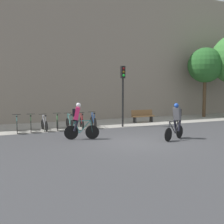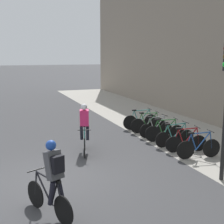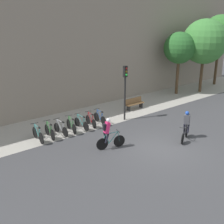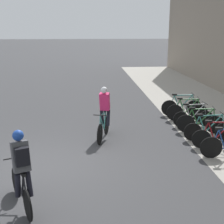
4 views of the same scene
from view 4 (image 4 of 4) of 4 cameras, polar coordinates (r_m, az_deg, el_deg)
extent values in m
plane|color=#3D3D3F|center=(8.84, -12.35, -9.76)|extent=(200.00, 200.00, 0.00)
cylinder|color=black|center=(10.10, -2.24, -4.11)|extent=(0.66, 0.22, 0.68)
cylinder|color=black|center=(11.05, -0.99, -2.40)|extent=(0.66, 0.22, 0.68)
cylinder|color=teal|center=(10.33, -1.80, -2.02)|extent=(0.55, 0.19, 0.62)
cylinder|color=teal|center=(10.69, -1.34, -1.51)|extent=(0.26, 0.11, 0.58)
cylinder|color=teal|center=(10.36, -1.67, -0.34)|extent=(0.74, 0.25, 0.07)
cylinder|color=teal|center=(10.86, -1.22, -2.76)|extent=(0.40, 0.14, 0.05)
cylinder|color=teal|center=(10.88, -1.10, -1.16)|extent=(0.21, 0.09, 0.56)
cylinder|color=teal|center=(10.05, -2.20, -2.48)|extent=(0.12, 0.07, 0.59)
cylinder|color=black|center=(9.99, -2.16, -0.60)|extent=(0.15, 0.45, 0.03)
cube|color=black|center=(10.71, -1.22, 0.32)|extent=(0.21, 0.13, 0.06)
cube|color=#E52866|center=(10.53, -1.35, 1.92)|extent=(0.40, 0.40, 0.63)
sphere|color=silver|center=(10.37, -1.46, 4.02)|extent=(0.27, 0.27, 0.22)
cylinder|color=black|center=(10.75, -1.84, -0.98)|extent=(0.29, 0.18, 0.56)
cylinder|color=black|center=(10.70, -0.69, -1.04)|extent=(0.26, 0.17, 0.56)
cube|color=black|center=(10.66, -1.18, 2.35)|extent=(0.21, 0.29, 0.36)
cylinder|color=black|center=(7.50, -17.22, -12.12)|extent=(0.60, 0.29, 0.64)
cylinder|color=black|center=(6.56, -15.16, -16.17)|extent=(0.60, 0.29, 0.64)
cylinder|color=black|center=(7.05, -16.76, -11.36)|extent=(0.56, 0.28, 0.62)
cylinder|color=black|center=(6.70, -15.99, -12.90)|extent=(0.27, 0.15, 0.58)
cylinder|color=black|center=(6.82, -16.73, -9.65)|extent=(0.76, 0.37, 0.07)
cylinder|color=black|center=(6.75, -15.62, -15.33)|extent=(0.41, 0.21, 0.05)
cylinder|color=black|center=(6.51, -15.55, -13.67)|extent=(0.22, 0.12, 0.56)
cylinder|color=black|center=(7.34, -17.33, -10.25)|extent=(0.13, 0.08, 0.59)
cylinder|color=black|center=(7.17, -17.46, -8.00)|extent=(0.21, 0.43, 0.03)
cube|color=black|center=(6.45, -15.95, -10.83)|extent=(0.22, 0.15, 0.06)
cube|color=#4C4C51|center=(6.41, -16.37, -7.81)|extent=(0.42, 0.42, 0.63)
sphere|color=#1E47AD|center=(6.34, -16.81, -4.13)|extent=(0.29, 0.29, 0.22)
cylinder|color=black|center=(6.62, -14.95, -12.41)|extent=(0.30, 0.21, 0.56)
cylinder|color=black|center=(6.59, -16.85, -12.72)|extent=(0.26, 0.20, 0.56)
cube|color=black|center=(6.26, -16.12, -7.84)|extent=(0.23, 0.29, 0.36)
cylinder|color=black|center=(13.81, 14.75, 0.70)|extent=(0.10, 0.69, 0.69)
cylinder|color=black|center=(13.59, 10.43, 0.73)|extent=(0.10, 0.69, 0.69)
cylinder|color=teal|center=(13.66, 13.37, 1.86)|extent=(0.09, 0.58, 0.62)
cylinder|color=teal|center=(13.58, 11.76, 1.81)|extent=(0.06, 0.27, 0.58)
cylinder|color=teal|center=(13.58, 12.97, 3.03)|extent=(0.11, 0.78, 0.07)
cylinder|color=teal|center=(13.63, 11.31, 0.69)|extent=(0.07, 0.42, 0.05)
cylinder|color=teal|center=(13.54, 10.89, 1.85)|extent=(0.05, 0.22, 0.56)
cylinder|color=teal|center=(13.73, 14.66, 1.88)|extent=(0.05, 0.12, 0.59)
cylinder|color=black|center=(13.65, 14.58, 3.23)|extent=(0.46, 0.07, 0.03)
cube|color=black|center=(13.49, 11.35, 3.15)|extent=(0.10, 0.21, 0.06)
cylinder|color=black|center=(13.09, 15.69, -0.18)|extent=(0.13, 0.67, 0.67)
cylinder|color=black|center=(12.91, 11.42, -0.11)|extent=(0.13, 0.67, 0.67)
cylinder|color=#2D6B33|center=(12.95, 14.34, 1.05)|extent=(0.11, 0.54, 0.62)
cylinder|color=#2D6B33|center=(12.89, 12.74, 1.01)|extent=(0.07, 0.26, 0.58)
cylinder|color=#2D6B33|center=(12.87, 13.94, 2.28)|extent=(0.14, 0.73, 0.07)
cylinder|color=#2D6B33|center=(12.95, 12.28, -0.16)|extent=(0.09, 0.40, 0.05)
cylinder|color=#2D6B33|center=(12.86, 11.88, 1.07)|extent=(0.06, 0.21, 0.56)
cylinder|color=#2D6B33|center=(13.01, 15.61, 1.06)|extent=(0.05, 0.12, 0.58)
cylinder|color=black|center=(12.93, 15.55, 2.48)|extent=(0.46, 0.09, 0.03)
cube|color=black|center=(12.80, 12.35, 2.43)|extent=(0.11, 0.21, 0.06)
cylinder|color=black|center=(12.49, 16.74, -1.15)|extent=(0.05, 0.61, 0.61)
cylinder|color=black|center=(12.14, 12.46, -1.31)|extent=(0.05, 0.61, 0.61)
cylinder|color=#99999E|center=(12.29, 15.40, 0.06)|extent=(0.06, 0.54, 0.62)
cylinder|color=#99999E|center=(12.17, 13.81, -0.06)|extent=(0.05, 0.25, 0.58)
cylinder|color=#99999E|center=(12.18, 15.02, 1.33)|extent=(0.06, 0.73, 0.07)
cylinder|color=#99999E|center=(12.21, 13.33, -1.31)|extent=(0.04, 0.40, 0.05)
cylinder|color=#99999E|center=(12.10, 12.93, -0.05)|extent=(0.04, 0.21, 0.56)
cylinder|color=#99999E|center=(12.40, 16.67, 0.13)|extent=(0.04, 0.12, 0.58)
cylinder|color=black|center=(12.31, 16.62, 1.61)|extent=(0.46, 0.04, 0.03)
cube|color=black|center=(12.05, 13.42, 1.41)|extent=(0.09, 0.20, 0.06)
cylinder|color=black|center=(11.71, 18.30, -2.21)|extent=(0.16, 0.65, 0.66)
cylinder|color=black|center=(11.55, 13.34, -2.09)|extent=(0.16, 0.65, 0.66)
cylinder|color=#2D6B33|center=(11.57, 16.73, -0.84)|extent=(0.15, 0.56, 0.62)
cylinder|color=#2D6B33|center=(11.51, 14.88, -0.86)|extent=(0.09, 0.26, 0.58)
cylinder|color=#2D6B33|center=(11.48, 16.29, 0.54)|extent=(0.19, 0.75, 0.07)
cylinder|color=#2D6B33|center=(11.58, 14.34, -2.15)|extent=(0.11, 0.41, 0.05)
cylinder|color=#2D6B33|center=(11.48, 13.88, -0.79)|extent=(0.07, 0.22, 0.56)
cylinder|color=#2D6B33|center=(11.62, 18.22, -0.84)|extent=(0.06, 0.12, 0.59)
cylinder|color=black|center=(11.53, 18.15, 0.74)|extent=(0.46, 0.12, 0.03)
cube|color=black|center=(11.41, 14.43, 0.72)|extent=(0.12, 0.21, 0.06)
cylinder|color=black|center=(11.15, 19.73, -3.33)|extent=(0.04, 0.61, 0.61)
cylinder|color=black|center=(10.77, 14.53, -3.55)|extent=(0.04, 0.61, 0.61)
cylinder|color=teal|center=(10.93, 18.12, -2.00)|extent=(0.05, 0.58, 0.62)
cylinder|color=teal|center=(10.79, 16.17, -2.14)|extent=(0.04, 0.27, 0.58)
cylinder|color=teal|center=(10.81, 17.67, -0.59)|extent=(0.05, 0.79, 0.07)
cylinder|color=teal|center=(10.84, 15.59, -3.55)|extent=(0.04, 0.43, 0.05)
cylinder|color=teal|center=(10.72, 15.11, -2.14)|extent=(0.03, 0.22, 0.56)
cylinder|color=teal|center=(11.05, 19.66, -1.92)|extent=(0.04, 0.12, 0.59)
cylinder|color=black|center=(10.94, 19.61, -0.27)|extent=(0.46, 0.03, 0.03)
cube|color=black|center=(10.67, 15.71, -0.51)|extent=(0.08, 0.20, 0.06)
cylinder|color=black|center=(10.19, 16.03, -4.77)|extent=(0.14, 0.60, 0.60)
cylinder|color=maroon|center=(10.24, 19.68, -3.31)|extent=(0.13, 0.53, 0.62)
cylinder|color=maroon|center=(10.16, 17.70, -3.37)|extent=(0.08, 0.25, 0.58)
cylinder|color=maroon|center=(10.13, 19.23, -1.79)|extent=(0.17, 0.72, 0.07)
cylinder|color=maroon|center=(10.23, 17.10, -4.82)|extent=(0.10, 0.39, 0.05)
cylinder|color=maroon|center=(10.12, 16.63, -3.31)|extent=(0.07, 0.21, 0.56)
cube|color=black|center=(10.05, 17.25, -1.61)|extent=(0.11, 0.21, 0.06)
cylinder|color=black|center=(9.50, 17.66, -6.22)|extent=(0.12, 0.65, 0.65)
cylinder|color=#1E478C|center=(9.49, 19.43, -4.69)|extent=(0.07, 0.25, 0.58)
cylinder|color=#1E478C|center=(9.56, 18.78, -6.25)|extent=(0.08, 0.39, 0.05)
cylinder|color=#1E478C|center=(9.43, 18.30, -4.66)|extent=(0.06, 0.21, 0.56)
cube|color=black|center=(9.36, 18.97, -2.84)|extent=(0.11, 0.21, 0.06)
camera|label=1|loc=(18.89, -45.80, 7.26)|focal=45.00mm
camera|label=2|loc=(2.42, -103.66, -7.71)|focal=50.00mm
camera|label=3|loc=(21.87, -35.47, 20.61)|focal=45.00mm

